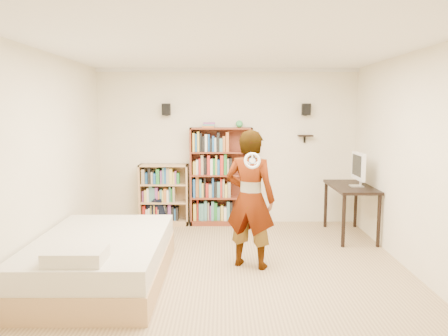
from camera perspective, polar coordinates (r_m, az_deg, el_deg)
The scene contains 14 objects.
ground at distance 5.51m, azimuth 0.73°, elevation -13.60°, with size 4.50×5.00×0.01m, color tan.
room_shell at distance 5.14m, azimuth 0.76°, elevation 5.04°, with size 4.52×5.02×2.71m.
crown_molding at distance 5.18m, azimuth 0.78°, elevation 15.13°, with size 4.50×5.00×0.06m.
speaker_left at distance 7.59m, azimuth -7.56°, elevation 7.59°, with size 0.14×0.12×0.20m, color black.
speaker_right at distance 7.67m, azimuth 10.68°, elevation 7.53°, with size 0.14×0.12×0.20m, color black.
wall_shelf at distance 7.69m, azimuth 10.59°, elevation 4.18°, with size 0.25×0.16×0.03m, color black.
tall_bookshelf at distance 7.56m, azimuth -0.37°, elevation -1.12°, with size 1.07×0.31×1.69m, color brown, non-canonical shape.
low_bookshelf at distance 7.68m, azimuth -7.84°, elevation -3.46°, with size 0.84×0.32×1.06m, color tan, non-canonical shape.
computer_desk at distance 7.20m, azimuth 16.15°, elevation -5.41°, with size 0.60×1.20×0.82m, color black, non-canonical shape.
imac at distance 7.01m, azimuth 16.98°, elevation -0.18°, with size 0.11×0.53×0.53m, color white, non-canonical shape.
daybed at distance 5.37m, azimuth -15.77°, elevation -10.71°, with size 1.45×2.24×0.66m, color beige, non-canonical shape.
person at distance 5.51m, azimuth 3.44°, elevation -4.08°, with size 0.64×0.42×1.75m, color black.
wii_wheel at distance 5.10m, azimuth 3.72°, elevation 0.96°, with size 0.20×0.20×0.03m, color white.
navy_bag at distance 7.76m, azimuth -8.67°, elevation -5.60°, with size 0.34×0.22×0.46m, color black, non-canonical shape.
Camera 1 is at (-0.09, -5.13, 1.99)m, focal length 35.00 mm.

